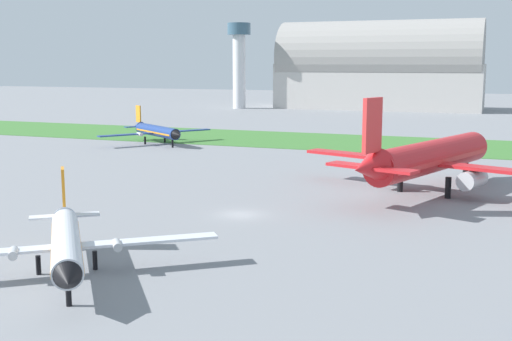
% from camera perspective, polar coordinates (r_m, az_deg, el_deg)
% --- Properties ---
extents(ground_plane, '(600.00, 600.00, 0.00)m').
position_cam_1_polar(ground_plane, '(68.09, -1.37, -3.90)').
color(ground_plane, gray).
extents(grass_taxiway_strip, '(360.00, 28.00, 0.08)m').
position_cam_1_polar(grass_taxiway_strip, '(130.38, 9.67, 2.39)').
color(grass_taxiway_strip, '#3D7533').
rests_on(grass_taxiway_strip, ground_plane).
extents(airplane_taxiing_turboprop, '(17.91, 20.35, 7.11)m').
position_cam_1_polar(airplane_taxiing_turboprop, '(128.76, -8.77, 3.48)').
color(airplane_taxiing_turboprop, navy).
rests_on(airplane_taxiing_turboprop, ground_plane).
extents(airplane_midfield_jet, '(33.31, 33.02, 12.18)m').
position_cam_1_polar(airplane_midfield_jet, '(80.98, 14.95, 1.08)').
color(airplane_midfield_jet, red).
rests_on(airplane_midfield_jet, ground_plane).
extents(airplane_foreground_turboprop, '(19.03, 16.92, 6.89)m').
position_cam_1_polar(airplane_foreground_turboprop, '(50.57, -16.37, -6.06)').
color(airplane_foreground_turboprop, silver).
rests_on(airplane_foreground_turboprop, ground_plane).
extents(hangar_distant, '(69.32, 24.92, 30.15)m').
position_cam_1_polar(hangar_distant, '(229.65, 10.75, 8.85)').
color(hangar_distant, '#BCB7B2').
rests_on(hangar_distant, ground_plane).
extents(control_tower, '(8.00, 8.00, 29.38)m').
position_cam_1_polar(control_tower, '(228.42, -1.50, 9.93)').
color(control_tower, silver).
rests_on(control_tower, ground_plane).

